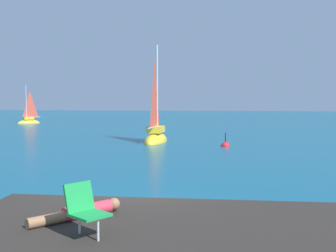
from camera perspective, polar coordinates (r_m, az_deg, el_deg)
The scene contains 8 objects.
ground_plane at distance 10.90m, azimuth -4.32°, elevation -12.63°, with size 160.00×160.00×0.00m, color #0F5675.
boulder_seaward at distance 9.27m, azimuth 5.59°, elevation -15.68°, with size 0.87×0.70×0.48m, color #292520.
boulder_inland at distance 10.00m, azimuth -4.47°, elevation -14.20°, with size 1.18×0.95×0.65m, color #2B2523.
sailboat_near at distance 29.02m, azimuth -1.63°, elevation -1.39°, with size 1.67×3.95×7.21m.
sailboat_far at distance 51.28m, azimuth -17.99°, elevation 0.62°, with size 2.48×2.22×4.75m.
person_sunbather at distance 7.72m, azimuth -11.47°, elevation -11.10°, with size 1.29×1.38×0.25m.
beach_chair at distance 6.70m, azimuth -10.99°, elevation -10.55°, with size 0.76×0.74×0.80m.
marker_buoy at distance 26.88m, azimuth 7.62°, elevation -2.68°, with size 0.56×0.56×1.13m.
Camera 1 is at (1.98, -10.26, 3.12)m, focal length 45.92 mm.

